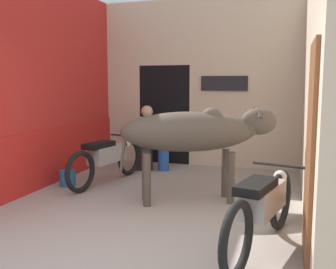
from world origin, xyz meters
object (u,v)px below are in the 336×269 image
Objects in this scene: cow at (196,132)px; plastic_stool at (163,158)px; bucket at (68,178)px; motorcycle_near at (262,206)px; motorcycle_far at (107,158)px; shopkeeper_seated at (146,135)px.

cow is 4.76× the size of plastic_stool.
cow is 2.40m from bucket.
cow is 1.85m from motorcycle_near.
motorcycle_far is (-1.69, 0.56, -0.56)m from cow.
shopkeeper_seated is (-2.45, 3.21, 0.21)m from motorcycle_near.
motorcycle_near reaches higher than plastic_stool.
motorcycle_near is 3.66m from bucket.
cow is 2.20m from plastic_stool.
bucket is (-1.17, -1.58, -0.12)m from plastic_stool.
shopkeeper_seated reaches higher than motorcycle_near.
motorcycle_near is 7.82× the size of bucket.
motorcycle_far reaches higher than plastic_stool.
motorcycle_far is 1.38m from plastic_stool.
motorcycle_near is at bearing -52.61° from shopkeeper_seated.
motorcycle_near is 3.37m from motorcycle_far.
shopkeeper_seated is at bearing 77.64° from motorcycle_far.
cow is at bearing 125.90° from motorcycle_near.
shopkeeper_seated is at bearing 128.55° from cow.
cow is at bearing -51.45° from shopkeeper_seated.
bucket is (-2.23, 0.19, -0.88)m from cow.
cow is 1.13× the size of motorcycle_far.
cow reaches higher than motorcycle_near.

